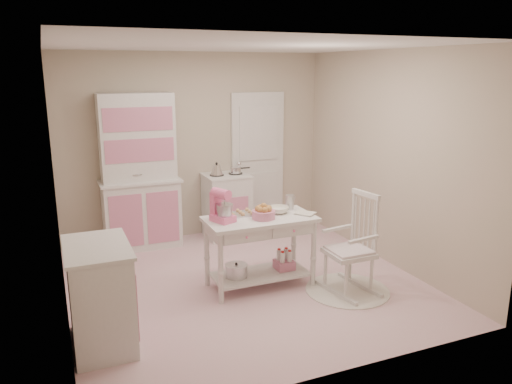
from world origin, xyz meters
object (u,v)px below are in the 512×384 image
Objects in this scene: work_table at (260,252)px; bread_basket at (264,215)px; base_cabinet at (100,296)px; stand_mixer at (223,206)px; stove at (227,206)px; rocking_chair at (350,243)px; hutch at (139,172)px.

work_table is 0.45m from bread_basket.
stand_mixer is at bearing 24.08° from base_cabinet.
stove is 0.77× the size of work_table.
work_table is 0.71m from stand_mixer.
base_cabinet is at bearing 173.22° from rocking_chair.
stand_mixer reaches higher than stove.
hutch is 2.14m from work_table.
stand_mixer reaches higher than base_cabinet.
stove is 1.77m from work_table.
rocking_chair is at bearing -45.56° from stand_mixer.
stand_mixer is (-1.25, 0.51, 0.42)m from rocking_chair.
base_cabinet is at bearing -179.19° from stand_mixer.
stand_mixer is at bearing 177.27° from work_table.
stand_mixer is 0.46m from bread_basket.
bread_basket is at bearing -96.66° from stove.
rocking_chair reaches higher than bread_basket.
bread_basket is at bearing -68.20° from work_table.
base_cabinet is 2.71× the size of stand_mixer.
bread_basket is (0.44, -0.07, -0.12)m from stand_mixer.
stand_mixer is (0.55, -1.78, -0.07)m from hutch.
stand_mixer is at bearing 170.96° from bread_basket.
work_table is 4.80× the size of bread_basket.
stove and base_cabinet have the same top height.
hutch is 2.26× the size of base_cabinet.
hutch is at bearing 119.53° from rocking_chair.
base_cabinet is 0.77× the size of work_table.
base_cabinet reaches higher than bread_basket.
stand_mixer reaches higher than bread_basket.
bread_basket is at bearing 142.77° from rocking_chair.
stove is at bearing 49.54° from base_cabinet.
stove is 2.71× the size of stand_mixer.
stove is at bearing 46.16° from stand_mixer.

